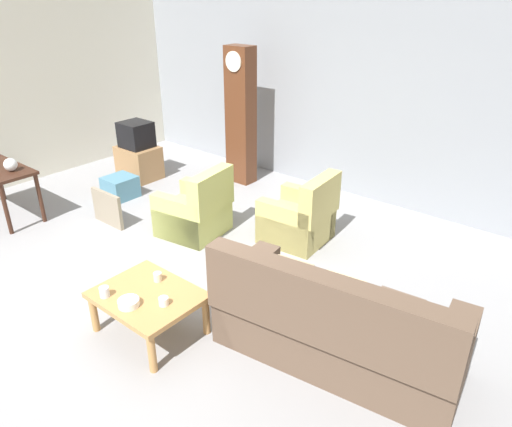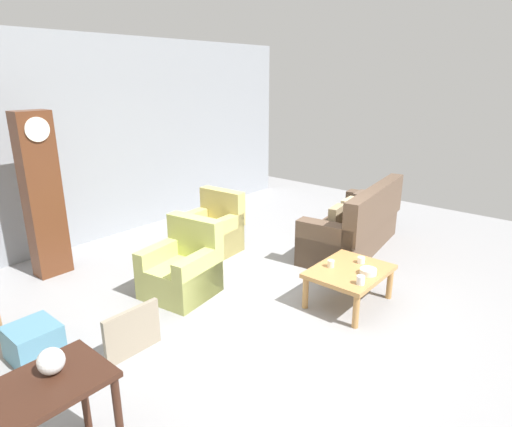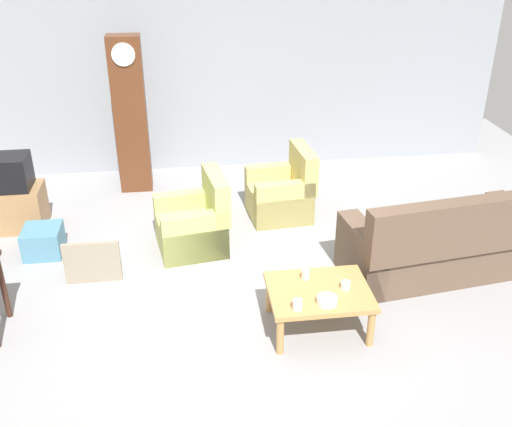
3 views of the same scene
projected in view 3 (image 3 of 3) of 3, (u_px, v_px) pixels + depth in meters
ground_plane at (256, 292)px, 6.28m from camera, size 10.40×10.40×0.00m
garage_door_wall at (224, 63)px, 8.71m from camera, size 8.40×0.16×3.20m
couch_floral at (442, 246)px, 6.44m from camera, size 2.20×1.15×1.04m
armchair_olive_near at (195, 225)px, 6.96m from camera, size 0.89×0.87×0.92m
armchair_olive_far at (282, 194)px, 7.72m from camera, size 0.85×0.82×0.92m
coffee_table_wood at (319, 295)px, 5.58m from camera, size 0.96×0.76×0.44m
grandfather_clock at (130, 116)px, 8.10m from camera, size 0.44×0.30×2.18m
tv_stand_cabinet at (17, 208)px, 7.43m from camera, size 0.68×0.52×0.55m
tv_crt at (9, 172)px, 7.21m from camera, size 0.48×0.44×0.42m
framed_picture_leaning at (92, 262)px, 6.34m from camera, size 0.60×0.05×0.48m
storage_box_blue at (43, 241)px, 6.90m from camera, size 0.43×0.45×0.33m
cup_white_porcelain at (346, 285)px, 5.55m from camera, size 0.09×0.09×0.08m
cup_blue_rimmed at (297, 305)px, 5.26m from camera, size 0.09×0.09×0.10m
cup_cream_tall at (306, 275)px, 5.70m from camera, size 0.08×0.08×0.09m
bowl_white_stacked at (327, 300)px, 5.34m from camera, size 0.19×0.19×0.07m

